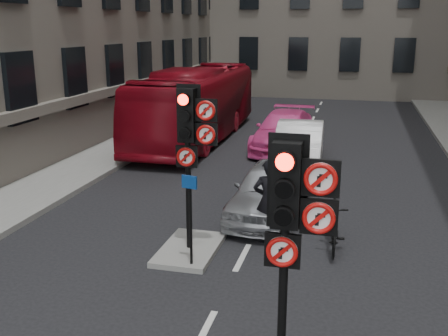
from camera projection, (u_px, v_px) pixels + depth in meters
The scene contains 11 objects.
pavement_left at pixel (94, 158), 19.58m from camera, with size 3.00×50.00×0.16m, color gray.
centre_island at pixel (190, 249), 11.62m from camera, with size 1.20×2.00×0.12m, color gray.
signal_near at pixel (292, 213), 6.58m from camera, with size 0.91×0.40×3.58m.
signal_far at pixel (191, 133), 10.90m from camera, with size 0.91×0.40×3.58m.
car_silver at pixel (271, 190), 13.67m from camera, with size 1.70×4.21×1.44m, color #A9ACB1.
car_white at pixel (299, 144), 18.70m from camera, with size 1.61×4.62×1.52m, color white.
car_pink at pixel (284, 131), 21.13m from camera, with size 2.11×5.19×1.51m, color #EE4699.
bus_red at pixel (197, 104), 22.69m from camera, with size 2.62×11.21×3.12m, color maroon.
motorcycle at pixel (334, 224), 11.70m from camera, with size 0.54×1.91×1.15m, color black.
motorcyclist at pixel (269, 201), 11.94m from camera, with size 0.72×0.47×1.98m, color black.
info_sign at pixel (190, 208), 10.45m from camera, with size 0.33×0.12×1.90m.
Camera 1 is at (2.17, -5.22, 4.86)m, focal length 42.00 mm.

